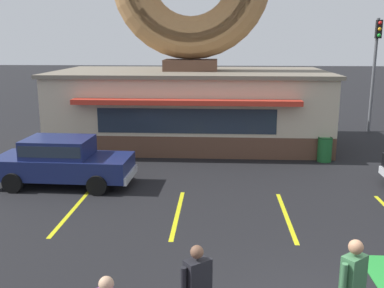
{
  "coord_description": "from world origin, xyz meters",
  "views": [
    {
      "loc": [
        -1.69,
        -6.68,
        4.71
      ],
      "look_at": [
        -2.38,
        5.0,
        2.0
      ],
      "focal_mm": 42.0,
      "sensor_mm": 36.0,
      "label": 1
    }
  ],
  "objects_px": {
    "pedestrian_hooded_kid": "(197,288)",
    "traffic_light_pole": "(375,60)",
    "car_navy": "(62,160)",
    "trash_bin": "(325,149)",
    "pedestrian_clipboard_woman": "(352,286)"
  },
  "relations": [
    {
      "from": "car_navy",
      "to": "traffic_light_pole",
      "type": "height_order",
      "value": "traffic_light_pole"
    },
    {
      "from": "pedestrian_hooded_kid",
      "to": "pedestrian_clipboard_woman",
      "type": "height_order",
      "value": "pedestrian_clipboard_woman"
    },
    {
      "from": "car_navy",
      "to": "trash_bin",
      "type": "xyz_separation_m",
      "value": [
        9.35,
        3.57,
        -0.37
      ]
    },
    {
      "from": "trash_bin",
      "to": "traffic_light_pole",
      "type": "height_order",
      "value": "traffic_light_pole"
    },
    {
      "from": "trash_bin",
      "to": "traffic_light_pole",
      "type": "xyz_separation_m",
      "value": [
        3.72,
        6.17,
        3.21
      ]
    },
    {
      "from": "pedestrian_clipboard_woman",
      "to": "car_navy",
      "type": "bearing_deg",
      "value": 133.84
    },
    {
      "from": "pedestrian_clipboard_woman",
      "to": "trash_bin",
      "type": "distance_m",
      "value": 11.32
    },
    {
      "from": "car_navy",
      "to": "pedestrian_hooded_kid",
      "type": "height_order",
      "value": "pedestrian_hooded_kid"
    },
    {
      "from": "traffic_light_pole",
      "to": "pedestrian_clipboard_woman",
      "type": "bearing_deg",
      "value": -108.64
    },
    {
      "from": "pedestrian_hooded_kid",
      "to": "traffic_light_pole",
      "type": "distance_m",
      "value": 19.41
    },
    {
      "from": "traffic_light_pole",
      "to": "trash_bin",
      "type": "bearing_deg",
      "value": -121.07
    },
    {
      "from": "pedestrian_hooded_kid",
      "to": "traffic_light_pole",
      "type": "xyz_separation_m",
      "value": [
        8.26,
        17.34,
        2.82
      ]
    },
    {
      "from": "pedestrian_hooded_kid",
      "to": "pedestrian_clipboard_woman",
      "type": "relative_size",
      "value": 0.92
    },
    {
      "from": "car_navy",
      "to": "pedestrian_clipboard_woman",
      "type": "distance_m",
      "value": 10.46
    },
    {
      "from": "pedestrian_clipboard_woman",
      "to": "trash_bin",
      "type": "xyz_separation_m",
      "value": [
        2.11,
        11.12,
        -0.48
      ]
    }
  ]
}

